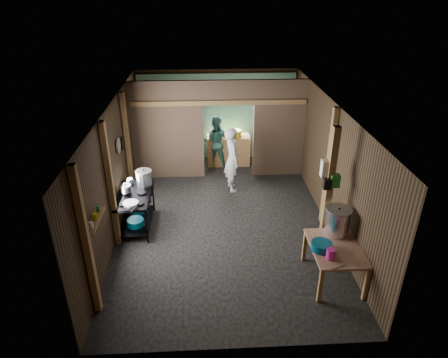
{
  "coord_description": "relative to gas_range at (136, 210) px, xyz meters",
  "views": [
    {
      "loc": [
        -0.4,
        -7.51,
        4.82
      ],
      "look_at": [
        0.0,
        -0.2,
        1.1
      ],
      "focal_mm": 31.72,
      "sensor_mm": 36.0,
      "label": 1
    }
  ],
  "objects": [
    {
      "name": "floor",
      "position": [
        1.88,
        0.2,
        -0.41
      ],
      "size": [
        4.5,
        7.0,
        0.0
      ],
      "primitive_type": "cube",
      "color": "black",
      "rests_on": "ground"
    },
    {
      "name": "ceiling",
      "position": [
        1.88,
        0.2,
        2.19
      ],
      "size": [
        4.5,
        7.0,
        0.0
      ],
      "primitive_type": "cube",
      "color": "#343230",
      "rests_on": "ground"
    },
    {
      "name": "wall_back",
      "position": [
        1.88,
        3.7,
        0.89
      ],
      "size": [
        4.5,
        0.0,
        2.6
      ],
      "primitive_type": "cube",
      "color": "#453521",
      "rests_on": "ground"
    },
    {
      "name": "wall_front",
      "position": [
        1.88,
        -3.3,
        0.89
      ],
      "size": [
        4.5,
        0.0,
        2.6
      ],
      "primitive_type": "cube",
      "color": "#453521",
      "rests_on": "ground"
    },
    {
      "name": "wall_left",
      "position": [
        -0.37,
        0.2,
        0.89
      ],
      "size": [
        0.0,
        7.0,
        2.6
      ],
      "primitive_type": "cube",
      "color": "#453521",
      "rests_on": "ground"
    },
    {
      "name": "wall_right",
      "position": [
        4.13,
        0.2,
        0.89
      ],
      "size": [
        0.0,
        7.0,
        2.6
      ],
      "primitive_type": "cube",
      "color": "#453521",
      "rests_on": "ground"
    },
    {
      "name": "partition_left",
      "position": [
        0.55,
        2.4,
        0.89
      ],
      "size": [
        1.85,
        0.1,
        2.6
      ],
      "primitive_type": "cube",
      "color": "brown",
      "rests_on": "floor"
    },
    {
      "name": "partition_right",
      "position": [
        3.46,
        2.4,
        0.89
      ],
      "size": [
        1.35,
        0.1,
        2.6
      ],
      "primitive_type": "cube",
      "color": "brown",
      "rests_on": "floor"
    },
    {
      "name": "partition_header",
      "position": [
        2.13,
        2.4,
        1.89
      ],
      "size": [
        1.3,
        0.1,
        0.6
      ],
      "primitive_type": "cube",
      "color": "brown",
      "rests_on": "wall_back"
    },
    {
      "name": "turquoise_panel",
      "position": [
        1.88,
        3.64,
        0.84
      ],
      "size": [
        4.4,
        0.06,
        2.5
      ],
      "primitive_type": "cube",
      "color": "#69AFA5",
      "rests_on": "wall_back"
    },
    {
      "name": "back_counter",
      "position": [
        2.18,
        3.15,
        0.02
      ],
      "size": [
        1.2,
        0.5,
        0.85
      ],
      "primitive_type": "cube",
      "color": "#A47A46",
      "rests_on": "floor"
    },
    {
      "name": "wall_clock",
      "position": [
        2.13,
        3.6,
        1.49
      ],
      "size": [
        0.2,
        0.03,
        0.2
      ],
      "primitive_type": "cylinder",
      "rotation": [
        1.57,
        0.0,
        0.0
      ],
      "color": "white",
      "rests_on": "wall_back"
    },
    {
      "name": "post_left_a",
      "position": [
        -0.3,
        -2.4,
        0.89
      ],
      "size": [
        0.1,
        0.12,
        2.6
      ],
      "primitive_type": "cube",
      "color": "#A47A46",
      "rests_on": "floor"
    },
    {
      "name": "post_left_b",
      "position": [
        -0.3,
        -0.6,
        0.89
      ],
      "size": [
        0.1,
        0.12,
        2.6
      ],
      "primitive_type": "cube",
      "color": "#A47A46",
      "rests_on": "floor"
    },
    {
      "name": "post_left_c",
      "position": [
        -0.3,
        1.4,
        0.89
      ],
      "size": [
        0.1,
        0.12,
        2.6
      ],
      "primitive_type": "cube",
      "color": "#A47A46",
      "rests_on": "floor"
    },
    {
      "name": "post_right",
      "position": [
        4.06,
        0.0,
        0.89
      ],
      "size": [
        0.1,
        0.12,
        2.6
      ],
      "primitive_type": "cube",
      "color": "#A47A46",
      "rests_on": "floor"
    },
    {
      "name": "post_free",
      "position": [
        3.73,
        -1.1,
        0.89
      ],
      "size": [
        0.12,
        0.12,
        2.6
      ],
      "primitive_type": "cube",
      "color": "#A47A46",
      "rests_on": "floor"
    },
    {
      "name": "cross_beam",
      "position": [
        1.88,
        2.35,
        1.64
      ],
      "size": [
        4.4,
        0.12,
        0.12
      ],
      "primitive_type": "cube",
      "color": "#A47A46",
      "rests_on": "wall_left"
    },
    {
      "name": "pan_lid_big",
      "position": [
        -0.33,
        0.6,
        1.24
      ],
      "size": [
        0.03,
        0.34,
        0.34
      ],
      "primitive_type": "cylinder",
      "rotation": [
        0.0,
        1.57,
        0.0
      ],
      "color": "#979798",
      "rests_on": "wall_left"
    },
    {
      "name": "pan_lid_small",
      "position": [
        -0.33,
        1.0,
        1.14
      ],
      "size": [
        0.03,
        0.3,
        0.3
      ],
      "primitive_type": "cylinder",
      "rotation": [
        0.0,
        1.57,
        0.0
      ],
      "color": "black",
      "rests_on": "wall_left"
    },
    {
      "name": "wall_shelf",
      "position": [
        -0.27,
        -1.9,
        0.99
      ],
      "size": [
        0.14,
        0.8,
        0.03
      ],
      "primitive_type": "cube",
      "color": "#A47A46",
      "rests_on": "wall_left"
    },
    {
      "name": "jar_white",
      "position": [
        -0.27,
        -2.15,
        1.06
      ],
      "size": [
        0.07,
        0.07,
        0.1
      ],
      "primitive_type": "cylinder",
      "color": "white",
      "rests_on": "wall_shelf"
    },
    {
      "name": "jar_yellow",
      "position": [
        -0.27,
        -1.9,
        1.06
      ],
      "size": [
        0.08,
        0.08,
        0.1
      ],
      "primitive_type": "cylinder",
      "color": "gold",
      "rests_on": "wall_shelf"
    },
    {
      "name": "jar_green",
      "position": [
        -0.27,
        -1.68,
        1.06
      ],
      "size": [
        0.06,
        0.06,
        0.1
      ],
      "primitive_type": "cylinder",
      "color": "#1F8E2D",
      "rests_on": "wall_shelf"
    },
    {
      "name": "bag_white",
      "position": [
        3.68,
        -1.02,
        1.37
      ],
      "size": [
        0.22,
        0.15,
        0.32
      ],
      "primitive_type": "cube",
      "color": "white",
      "rests_on": "post_free"
    },
    {
      "name": "bag_green",
      "position": [
        3.8,
        -1.16,
        1.19
      ],
      "size": [
        0.16,
        0.12,
        0.24
      ],
      "primitive_type": "cube",
      "color": "#1F8E2D",
      "rests_on": "post_free"
    },
    {
      "name": "bag_black",
      "position": [
        3.66,
        -1.18,
        1.14
      ],
      "size": [
        0.14,
        0.1,
        0.2
      ],
      "primitive_type": "cube",
      "color": "black",
      "rests_on": "post_free"
    },
    {
      "name": "gas_range",
      "position": [
        0.0,
        0.0,
        0.0
      ],
      "size": [
        0.71,
        1.38,
        0.81
      ],
      "primitive_type": null,
      "color": "black",
      "rests_on": "floor"
    },
    {
      "name": "prep_table",
      "position": [
        3.71,
        -1.88,
        -0.06
      ],
      "size": [
        0.85,
        1.17,
        0.69
      ],
      "primitive_type": null,
      "color": "#9F6A59",
      "rests_on": "floor"
    },
    {
      "name": "stove_pot_large",
      "position": [
        0.17,
        0.41,
        0.56
      ],
      "size": [
        0.38,
        0.38,
        0.35
      ],
      "primitive_type": null,
      "rotation": [
        0.0,
        0.0,
        0.09
      ],
      "color": "silver",
      "rests_on": "gas_range"
    },
    {
      "name": "stove_pot_med",
      "position": [
        -0.17,
        0.04,
        0.49
      ],
      "size": [
        0.24,
        0.24,
        0.21
      ],
      "primitive_type": null,
      "rotation": [
        0.0,
        0.0,
        0.02
      ],
      "color": "silver",
      "rests_on": "gas_range"
    },
    {
      "name": "stove_saucepan",
      "position": [
        -0.17,
        0.52,
        0.45
      ],
      "size": [
        0.17,
        0.17,
        0.09
      ],
      "primitive_type": "cylinder",
      "rotation": [
        0.0,
        0.0,
        -0.19
      ],
      "color": "silver",
      "rests_on": "gas_range"
    },
    {
      "name": "frying_pan",
      "position": [
        0.0,
        -0.44,
        0.43
      ],
      "size": [
        0.49,
        0.6,
        0.07
      ],
      "primitive_type": null,
      "rotation": [
        0.0,
        0.0,
        -0.41
      ],
      "color": "#979798",
      "rests_on": "gas_range"
    },
    {
      "name": "blue_tub_front",
      "position": [
        0.0,
        -0.2,
        -0.18
      ],
      "size": [
        0.35,
        0.35,
        0.14
      ],
      "primitive_type": "cylinder",
      "color": "#064D63",
      "rests_on": "gas_range"
    },
    {
      "name": "blue_tub_back",
      "position": [
        0.0,
        0.32,
        -0.19
      ],
      "size": [
        0.31,
        0.31,
        0.12
      ],
      "primitive_type": "cylinder",
      "color": "#064D63",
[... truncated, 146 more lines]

